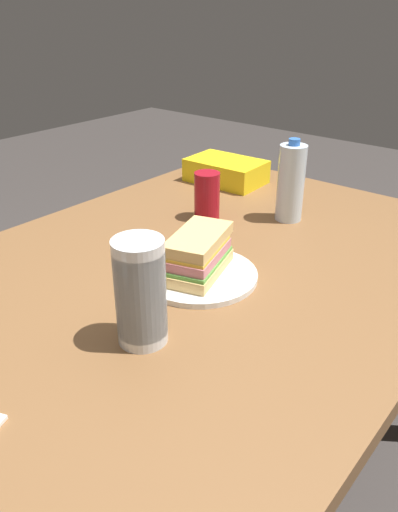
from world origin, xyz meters
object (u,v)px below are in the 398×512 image
object	(u,v)px
dining_table	(170,316)
water_bottle_tall	(291,183)
paper_plate	(199,275)
plastic_cup_stack	(141,292)
chip_bag	(226,171)
sandwich	(199,254)
soda_can_red	(207,196)

from	to	relation	value
dining_table	water_bottle_tall	bearing A→B (deg)	-2.61
paper_plate	plastic_cup_stack	world-z (taller)	plastic_cup_stack
chip_bag	paper_plate	bearing A→B (deg)	119.26
paper_plate	sandwich	size ratio (longest dim) A/B	1.21
sandwich	chip_bag	size ratio (longest dim) A/B	0.86
soda_can_red	plastic_cup_stack	distance (m)	0.54
paper_plate	sandwich	bearing A→B (deg)	43.69
paper_plate	soda_can_red	bearing A→B (deg)	35.81
plastic_cup_stack	paper_plate	bearing A→B (deg)	15.39
water_bottle_tall	dining_table	bearing A→B (deg)	177.39
sandwich	paper_plate	bearing A→B (deg)	-136.31
dining_table	sandwich	size ratio (longest dim) A/B	7.74
soda_can_red	plastic_cup_stack	world-z (taller)	plastic_cup_stack
chip_bag	plastic_cup_stack	size ratio (longest dim) A/B	1.24
sandwich	water_bottle_tall	bearing A→B (deg)	2.33
paper_plate	water_bottle_tall	xyz separation A→B (m)	(0.39, 0.02, 0.09)
paper_plate	soda_can_red	size ratio (longest dim) A/B	1.97
soda_can_red	plastic_cup_stack	size ratio (longest dim) A/B	0.66
dining_table	paper_plate	xyz separation A→B (m)	(0.05, -0.04, 0.09)
paper_plate	chip_bag	size ratio (longest dim) A/B	1.05
chip_bag	water_bottle_tall	world-z (taller)	water_bottle_tall
soda_can_red	dining_table	bearing A→B (deg)	-154.41
dining_table	soda_can_red	world-z (taller)	soda_can_red
sandwich	soda_can_red	bearing A→B (deg)	35.71
sandwich	chip_bag	world-z (taller)	sandwich
sandwich	chip_bag	bearing A→B (deg)	31.57
soda_can_red	plastic_cup_stack	xyz separation A→B (m)	(-0.48, -0.25, 0.03)
dining_table	paper_plate	distance (m)	0.11
dining_table	plastic_cup_stack	xyz separation A→B (m)	(-0.17, -0.10, 0.18)
sandwich	water_bottle_tall	size ratio (longest dim) A/B	0.95
paper_plate	plastic_cup_stack	size ratio (longest dim) A/B	1.30
sandwich	plastic_cup_stack	world-z (taller)	plastic_cup_stack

